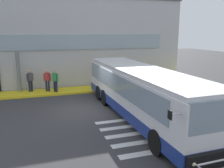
{
  "coord_description": "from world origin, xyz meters",
  "views": [
    {
      "loc": [
        -2.94,
        -13.63,
        4.6
      ],
      "look_at": [
        1.44,
        -0.15,
        1.5
      ],
      "focal_mm": 38.21,
      "sensor_mm": 36.0,
      "label": 1
    }
  ],
  "objects_px": {
    "entry_support_column": "(18,72)",
    "passenger_near_column": "(30,79)",
    "passenger_by_doorway": "(47,79)",
    "passenger_at_curb_edge": "(55,80)",
    "bus_main_foreground": "(140,93)"
  },
  "relations": [
    {
      "from": "entry_support_column",
      "to": "passenger_near_column",
      "type": "xyz_separation_m",
      "value": [
        0.78,
        -0.32,
        -0.54
      ]
    },
    {
      "from": "bus_main_foreground",
      "to": "passenger_near_column",
      "type": "relative_size",
      "value": 7.28
    },
    {
      "from": "entry_support_column",
      "to": "bus_main_foreground",
      "type": "bearing_deg",
      "value": -49.04
    },
    {
      "from": "passenger_near_column",
      "to": "passenger_at_curb_edge",
      "type": "bearing_deg",
      "value": -21.1
    },
    {
      "from": "passenger_by_doorway",
      "to": "passenger_at_curb_edge",
      "type": "bearing_deg",
      "value": -36.07
    },
    {
      "from": "entry_support_column",
      "to": "bus_main_foreground",
      "type": "relative_size",
      "value": 0.25
    },
    {
      "from": "passenger_at_curb_edge",
      "to": "passenger_by_doorway",
      "type": "bearing_deg",
      "value": 143.93
    },
    {
      "from": "passenger_near_column",
      "to": "passenger_at_curb_edge",
      "type": "xyz_separation_m",
      "value": [
        1.81,
        -0.7,
        -0.03
      ]
    },
    {
      "from": "entry_support_column",
      "to": "passenger_by_doorway",
      "type": "relative_size",
      "value": 1.8
    },
    {
      "from": "entry_support_column",
      "to": "passenger_by_doorway",
      "type": "xyz_separation_m",
      "value": [
        2.03,
        -0.61,
        -0.58
      ]
    },
    {
      "from": "passenger_by_doorway",
      "to": "passenger_at_curb_edge",
      "type": "height_order",
      "value": "same"
    },
    {
      "from": "entry_support_column",
      "to": "passenger_near_column",
      "type": "bearing_deg",
      "value": -22.28
    },
    {
      "from": "bus_main_foreground",
      "to": "passenger_by_doorway",
      "type": "distance_m",
      "value": 8.31
    },
    {
      "from": "entry_support_column",
      "to": "passenger_at_curb_edge",
      "type": "bearing_deg",
      "value": -21.46
    },
    {
      "from": "passenger_near_column",
      "to": "passenger_at_curb_edge",
      "type": "height_order",
      "value": "same"
    }
  ]
}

